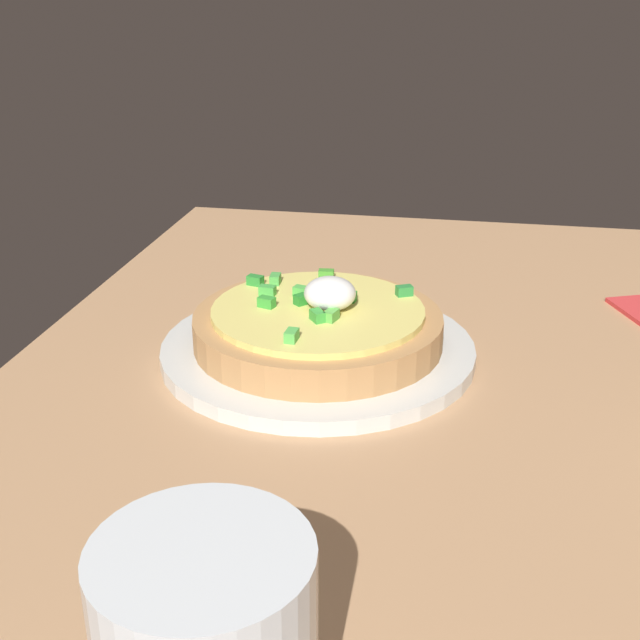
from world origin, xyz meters
TOP-DOWN VIEW (x-y plane):
  - dining_table at (0.00, 0.00)cm, footprint 91.64×69.48cm
  - plate at (-5.21, -11.06)cm, footprint 24.68×24.68cm
  - pizza at (-5.23, -11.03)cm, footprint 19.47×19.47cm

SIDE VIEW (x-z plane):
  - dining_table at x=0.00cm, z-range 0.00..3.12cm
  - plate at x=-5.21cm, z-range 3.12..4.27cm
  - pizza at x=-5.23cm, z-range 3.07..8.58cm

